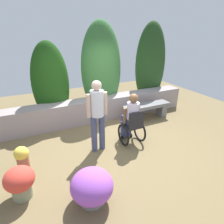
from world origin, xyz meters
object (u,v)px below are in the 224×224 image
object	(u,v)px
person_standing_companion	(97,112)
stone_bench	(147,109)
flower_pot_purple_near	(20,181)
flower_pot_red_accent	(22,157)
flower_pot_terracotta_by_wall	(92,187)
person_in_wheelchair	(131,120)

from	to	relation	value
person_standing_companion	stone_bench	bearing A→B (deg)	11.49
person_standing_companion	flower_pot_purple_near	xyz separation A→B (m)	(-1.73, -0.79, -0.65)
flower_pot_red_accent	stone_bench	bearing A→B (deg)	14.05
person_standing_companion	flower_pot_terracotta_by_wall	distance (m)	1.69
person_in_wheelchair	flower_pot_purple_near	xyz separation A→B (m)	(-2.61, -0.74, -0.28)
person_standing_companion	flower_pot_red_accent	size ratio (longest dim) A/B	3.31
flower_pot_purple_near	flower_pot_terracotta_by_wall	world-z (taller)	flower_pot_terracotta_by_wall
flower_pot_purple_near	flower_pot_red_accent	distance (m)	0.81
person_standing_companion	flower_pot_red_accent	bearing A→B (deg)	166.04
stone_bench	flower_pot_terracotta_by_wall	world-z (taller)	flower_pot_terracotta_by_wall
stone_bench	flower_pot_terracotta_by_wall	distance (m)	3.60
person_in_wheelchair	person_standing_companion	size ratio (longest dim) A/B	0.77
stone_bench	flower_pot_terracotta_by_wall	xyz separation A→B (m)	(-2.73, -2.35, -0.04)
flower_pot_purple_near	stone_bench	bearing A→B (deg)	24.66
person_in_wheelchair	flower_pot_red_accent	xyz separation A→B (m)	(-2.56, 0.06, -0.33)
person_in_wheelchair	flower_pot_red_accent	distance (m)	2.59
stone_bench	person_standing_companion	distance (m)	2.37
person_in_wheelchair	stone_bench	bearing A→B (deg)	50.48
stone_bench	person_standing_companion	bearing A→B (deg)	-148.62
flower_pot_terracotta_by_wall	flower_pot_red_accent	distance (m)	1.74
person_in_wheelchair	flower_pot_purple_near	world-z (taller)	person_in_wheelchair
flower_pot_purple_near	flower_pot_terracotta_by_wall	size ratio (longest dim) A/B	0.85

